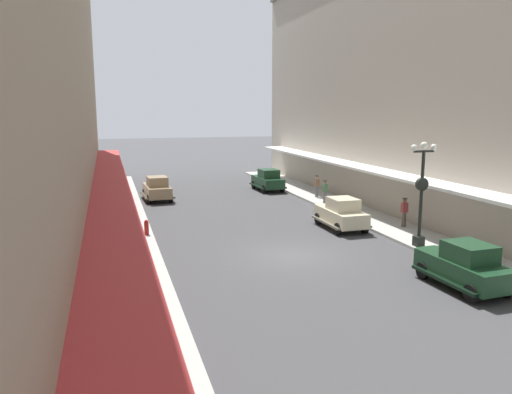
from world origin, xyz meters
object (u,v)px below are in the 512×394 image
object	(u,v)px
parked_car_3	(157,188)
pedestrian_2	(127,248)
parked_car_1	(464,264)
parked_car_2	(268,179)
parked_car_0	(341,213)
pedestrian_1	(325,191)
lamp_post_with_clock	(422,190)
pedestrian_4	(404,212)
pedestrian_3	(317,186)
fire_hydrant	(146,227)
pedestrian_0	(107,192)

from	to	relation	value
parked_car_3	pedestrian_2	size ratio (longest dim) A/B	2.59
parked_car_1	parked_car_3	bearing A→B (deg)	112.94
parked_car_2	parked_car_3	xyz separation A→B (m)	(-9.51, -1.97, 0.00)
parked_car_0	pedestrian_1	xyz separation A→B (m)	(2.09, 6.78, 0.07)
parked_car_1	parked_car_2	world-z (taller)	same
lamp_post_with_clock	pedestrian_4	world-z (taller)	lamp_post_with_clock
pedestrian_3	pedestrian_4	distance (m)	10.56
parked_car_0	parked_car_1	distance (m)	10.17
fire_hydrant	pedestrian_0	distance (m)	10.12
parked_car_1	pedestrian_3	bearing A→B (deg)	83.11
parked_car_0	lamp_post_with_clock	bearing A→B (deg)	-70.14
fire_hydrant	pedestrian_2	world-z (taller)	pedestrian_2
parked_car_3	lamp_post_with_clock	xyz separation A→B (m)	(11.10, -17.27, 2.04)
lamp_post_with_clock	parked_car_0	bearing A→B (deg)	109.86
parked_car_0	parked_car_3	distance (m)	15.43
pedestrian_2	pedestrian_3	xyz separation A→B (m)	(14.73, 13.62, 0.00)
pedestrian_2	pedestrian_4	world-z (taller)	same
pedestrian_3	pedestrian_4	bearing A→B (deg)	-85.32
pedestrian_0	pedestrian_3	xyz separation A→B (m)	(15.55, -1.79, 0.02)
parked_car_3	pedestrian_3	world-z (taller)	parked_car_3
pedestrian_0	pedestrian_1	size ratio (longest dim) A/B	0.98
lamp_post_with_clock	pedestrian_3	xyz separation A→B (m)	(0.77, 14.31, -1.97)
parked_car_3	pedestrian_4	bearing A→B (deg)	-46.66
parked_car_3	parked_car_2	bearing A→B (deg)	11.73
parked_car_3	pedestrian_1	xyz separation A→B (m)	(11.40, -5.52, 0.07)
parked_car_1	pedestrian_0	distance (m)	25.05
pedestrian_0	pedestrian_1	world-z (taller)	pedestrian_1
fire_hydrant	pedestrian_2	size ratio (longest dim) A/B	0.49
parked_car_1	lamp_post_with_clock	xyz separation A→B (m)	(1.59, 5.21, 2.04)
pedestrian_2	pedestrian_3	bearing A→B (deg)	42.75
parked_car_0	parked_car_2	bearing A→B (deg)	89.18
pedestrian_2	fire_hydrant	bearing A→B (deg)	77.58
pedestrian_1	pedestrian_4	bearing A→B (deg)	-80.49
parked_car_2	parked_car_3	bearing A→B (deg)	-168.27
parked_car_1	lamp_post_with_clock	size ratio (longest dim) A/B	0.83
parked_car_0	lamp_post_with_clock	distance (m)	5.66
parked_car_2	parked_car_3	world-z (taller)	same
lamp_post_with_clock	pedestrian_0	world-z (taller)	lamp_post_with_clock
pedestrian_4	pedestrian_2	bearing A→B (deg)	-168.79
parked_car_0	pedestrian_1	bearing A→B (deg)	72.87
parked_car_2	fire_hydrant	bearing A→B (deg)	-130.53
parked_car_0	parked_car_2	distance (m)	14.28
parked_car_0	fire_hydrant	bearing A→B (deg)	173.61
fire_hydrant	lamp_post_with_clock	bearing A→B (deg)	-25.89
pedestrian_1	parked_car_3	bearing A→B (deg)	154.14
pedestrian_0	parked_car_0	bearing A→B (deg)	-40.62
parked_car_2	parked_car_1	bearing A→B (deg)	-90.00
parked_car_2	lamp_post_with_clock	distance (m)	19.41
parked_car_3	pedestrian_0	world-z (taller)	parked_car_3
parked_car_1	pedestrian_2	world-z (taller)	parked_car_1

